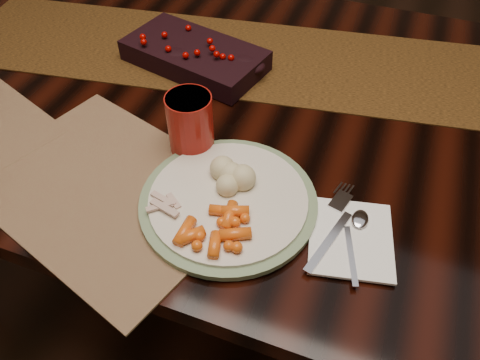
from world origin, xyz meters
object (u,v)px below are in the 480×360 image
at_px(dining_table, 278,217).
at_px(placemat_main, 108,189).
at_px(turkey_shreds, 170,204).
at_px(red_cup, 190,123).
at_px(dinner_plate, 228,201).
at_px(napkin, 351,238).
at_px(mashed_potatoes, 231,176).
at_px(baby_carrots, 219,222).
at_px(centerpiece, 194,52).

height_order(dining_table, placemat_main, placemat_main).
bearing_deg(turkey_shreds, red_cup, 102.11).
xyz_separation_m(placemat_main, dinner_plate, (0.21, 0.04, 0.01)).
xyz_separation_m(placemat_main, turkey_shreds, (0.13, -0.01, 0.03)).
xyz_separation_m(turkey_shreds, napkin, (0.29, 0.05, -0.02)).
bearing_deg(red_cup, dinner_plate, -43.21).
distance_m(dining_table, mashed_potatoes, 0.49).
height_order(placemat_main, red_cup, red_cup).
relative_size(dinner_plate, baby_carrots, 2.53).
relative_size(placemat_main, baby_carrots, 3.81).
bearing_deg(mashed_potatoes, dinner_plate, -78.29).
height_order(dinner_plate, red_cup, red_cup).
relative_size(dining_table, placemat_main, 4.02).
xyz_separation_m(dinner_plate, baby_carrots, (0.01, -0.06, 0.02)).
relative_size(placemat_main, dinner_plate, 1.51).
bearing_deg(dining_table, baby_carrots, -91.69).
bearing_deg(napkin, placemat_main, 173.49).
relative_size(placemat_main, napkin, 2.98).
distance_m(dinner_plate, mashed_potatoes, 0.04).
relative_size(mashed_potatoes, turkey_shreds, 1.09).
bearing_deg(turkey_shreds, napkin, 10.28).
bearing_deg(placemat_main, napkin, 23.09).
bearing_deg(baby_carrots, dinner_plate, 97.96).
height_order(dining_table, turkey_shreds, turkey_shreds).
distance_m(placemat_main, dinner_plate, 0.21).
bearing_deg(mashed_potatoes, red_cup, 144.16).
distance_m(baby_carrots, red_cup, 0.21).
height_order(centerpiece, turkey_shreds, centerpiece).
height_order(centerpiece, mashed_potatoes, centerpiece).
distance_m(dinner_plate, turkey_shreds, 0.10).
bearing_deg(centerpiece, mashed_potatoes, -56.86).
xyz_separation_m(dining_table, red_cup, (-0.13, -0.19, 0.44)).
xyz_separation_m(dinner_plate, mashed_potatoes, (-0.01, 0.03, 0.03)).
bearing_deg(napkin, dinner_plate, 168.09).
xyz_separation_m(baby_carrots, red_cup, (-0.12, 0.17, 0.03)).
bearing_deg(napkin, baby_carrots, -175.08).
relative_size(baby_carrots, napkin, 0.78).
bearing_deg(napkin, centerpiece, 127.97).
distance_m(dining_table, dinner_plate, 0.49).
bearing_deg(turkey_shreds, dinner_plate, 32.85).
height_order(placemat_main, dinner_plate, dinner_plate).
height_order(placemat_main, napkin, napkin).
height_order(centerpiece, baby_carrots, centerpiece).
xyz_separation_m(dinner_plate, turkey_shreds, (-0.08, -0.05, 0.02)).
bearing_deg(red_cup, placemat_main, -122.65).
distance_m(dining_table, turkey_shreds, 0.54).
xyz_separation_m(centerpiece, mashed_potatoes, (0.22, -0.33, 0.01)).
xyz_separation_m(centerpiece, dinner_plate, (0.22, -0.36, -0.02)).
bearing_deg(placemat_main, dinner_plate, 28.34).
distance_m(mashed_potatoes, turkey_shreds, 0.11).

